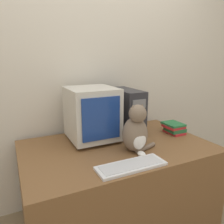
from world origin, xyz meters
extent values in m
cube|color=beige|center=(0.00, 0.98, 1.25)|extent=(7.00, 0.05, 2.50)
cube|color=brown|center=(0.00, 0.46, 0.35)|extent=(1.45, 0.92, 0.71)
cube|color=beige|center=(-0.13, 0.66, 0.72)|extent=(0.26, 0.24, 0.02)
cube|color=beige|center=(-0.13, 0.66, 0.94)|extent=(0.38, 0.40, 0.42)
cube|color=navy|center=(-0.13, 0.46, 0.94)|extent=(0.30, 0.01, 0.32)
cube|color=#28282D|center=(0.21, 0.69, 0.91)|extent=(0.17, 0.42, 0.40)
cube|color=slate|center=(0.21, 0.48, 1.02)|extent=(0.12, 0.01, 0.07)
cube|color=silver|center=(-0.08, 0.10, 0.71)|extent=(0.45, 0.16, 0.02)
cube|color=silver|center=(-0.08, 0.10, 0.72)|extent=(0.41, 0.12, 0.00)
ellipsoid|color=#7A6651|center=(0.07, 0.31, 0.83)|extent=(0.20, 0.20, 0.26)
ellipsoid|color=white|center=(0.06, 0.24, 0.81)|extent=(0.11, 0.06, 0.14)
sphere|color=#7A6651|center=(0.07, 0.28, 1.00)|extent=(0.14, 0.14, 0.13)
cone|color=#7A6651|center=(0.03, 0.28, 1.05)|extent=(0.04, 0.04, 0.04)
cone|color=#7A6651|center=(0.10, 0.28, 1.05)|extent=(0.04, 0.04, 0.04)
ellipsoid|color=white|center=(0.06, 0.21, 0.72)|extent=(0.06, 0.08, 0.04)
cylinder|color=#7A6651|center=(0.15, 0.29, 0.72)|extent=(0.20, 0.10, 0.03)
cube|color=red|center=(0.60, 0.49, 0.72)|extent=(0.13, 0.18, 0.02)
cube|color=#28703D|center=(0.60, 0.48, 0.74)|extent=(0.15, 0.16, 0.03)
cube|color=red|center=(0.59, 0.49, 0.77)|extent=(0.16, 0.17, 0.02)
cube|color=#28703D|center=(0.59, 0.50, 0.79)|extent=(0.15, 0.18, 0.02)
cylinder|color=navy|center=(-0.15, 0.17, 0.71)|extent=(0.14, 0.04, 0.01)
camera|label=1|loc=(-0.74, -0.97, 1.38)|focal=35.00mm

